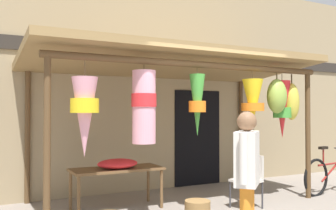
# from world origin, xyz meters

# --- Properties ---
(shop_facade) EXTENTS (12.34, 0.29, 4.38)m
(shop_facade) POSITION_xyz_m (0.00, 2.24, 2.19)
(shop_facade) COLOR #9E8966
(shop_facade) RESTS_ON ground_plane
(market_stall_canopy) EXTENTS (5.05, 2.41, 2.56)m
(market_stall_canopy) POSITION_xyz_m (-0.22, 0.84, 2.12)
(market_stall_canopy) COLOR brown
(market_stall_canopy) RESTS_ON ground_plane
(display_table) EXTENTS (1.44, 0.62, 0.65)m
(display_table) POSITION_xyz_m (-1.31, 0.98, 0.58)
(display_table) COLOR brown
(display_table) RESTS_ON ground_plane
(flower_heap_on_table) EXTENTS (0.65, 0.45, 0.15)m
(flower_heap_on_table) POSITION_xyz_m (-1.31, 0.90, 0.73)
(flower_heap_on_table) COLOR red
(flower_heap_on_table) RESTS_ON display_table
(folding_chair) EXTENTS (0.47, 0.47, 0.84)m
(folding_chair) POSITION_xyz_m (0.63, 0.11, 0.50)
(folding_chair) COLOR beige
(folding_chair) RESTS_ON ground_plane
(wicker_basket_spare) EXTENTS (0.38, 0.38, 0.22)m
(wicker_basket_spare) POSITION_xyz_m (-0.37, 0.08, 0.11)
(wicker_basket_spare) COLOR olive
(wicker_basket_spare) RESTS_ON ground_plane
(parked_bicycle) EXTENTS (1.74, 0.44, 0.92)m
(parked_bicycle) POSITION_xyz_m (2.79, 0.27, 0.35)
(parked_bicycle) COLOR black
(parked_bicycle) RESTS_ON ground_plane
(passerby_at_right) EXTENTS (0.46, 0.43, 1.54)m
(passerby_at_right) POSITION_xyz_m (-0.76, -1.55, 0.90)
(passerby_at_right) COLOR orange
(passerby_at_right) RESTS_ON ground_plane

